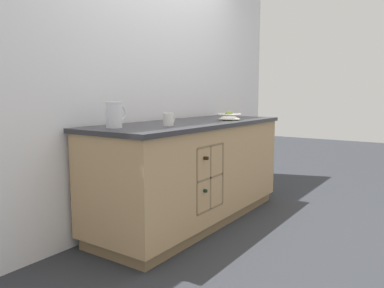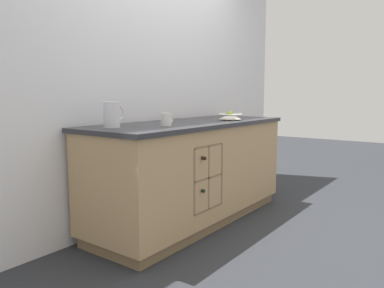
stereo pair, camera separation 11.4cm
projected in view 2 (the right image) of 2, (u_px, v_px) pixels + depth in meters
The scene contains 6 objects.
ground_plane at pixel (192, 220), 3.35m from camera, with size 14.00×14.00×0.00m, color #2D3035.
back_wall at pixel (155, 77), 3.43m from camera, with size 4.44×0.06×2.55m, color white.
kitchen_island at pixel (192, 171), 3.29m from camera, with size 2.08×0.75×0.88m.
fruit_bowl at pixel (230, 116), 3.45m from camera, with size 0.23×0.23×0.08m.
white_pitcher at pixel (112, 114), 2.65m from camera, with size 0.18×0.12×0.18m.
ceramic_mug at pixel (167, 119), 2.80m from camera, with size 0.12×0.08×0.10m.
Camera 2 is at (-2.60, -1.91, 1.11)m, focal length 35.00 mm.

